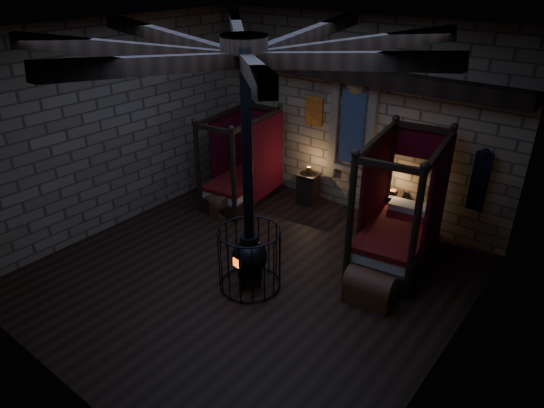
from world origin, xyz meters
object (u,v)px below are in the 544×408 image
Objects in this scene: bed_right at (397,231)px; trunk_right at (369,288)px; bed_left at (243,179)px; trunk_left at (219,203)px; stove at (250,254)px.

bed_right is 2.88× the size of trunk_right.
bed_left is 3.96m from bed_right.
trunk_left is at bearing -177.78° from bed_right.
trunk_right is 0.21× the size of stove.
trunk_left is (-3.93, -0.76, -0.35)m from bed_right.
trunk_right is at bearing -89.48° from bed_right.
trunk_right is (0.24, -1.51, -0.33)m from bed_right.
bed_right is 2.88m from stove.
trunk_left is (0.02, -0.87, -0.28)m from bed_left.
bed_right is 2.94× the size of trunk_left.
trunk_right reaches higher than trunk_left.
trunk_right is at bearing -27.92° from bed_left.
bed_left is 2.55× the size of trunk_left.
bed_right is at bearing 92.97° from trunk_right.
stove is at bearing -21.58° from trunk_left.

